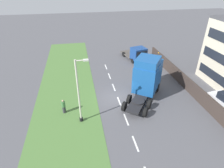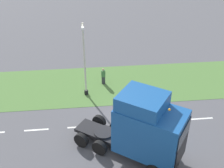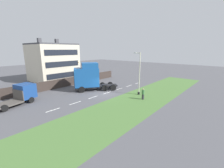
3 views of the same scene
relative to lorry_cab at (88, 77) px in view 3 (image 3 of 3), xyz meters
name	(u,v)px [view 3 (image 3 of 3)]	position (x,y,z in m)	size (l,w,h in m)	color
ground_plane	(104,94)	(-3.54, -0.31, -2.43)	(120.00, 120.00, 0.00)	#515156
grass_verge	(136,102)	(-9.54, -0.31, -2.42)	(7.00, 44.00, 0.01)	#4C7538
lane_markings	(107,93)	(-3.54, -1.01, -2.43)	(0.16, 21.00, 0.00)	white
boundary_wall	(72,81)	(5.46, -0.31, -1.60)	(0.25, 24.00, 1.65)	#382D28
building_block	(53,62)	(13.21, -0.86, 1.74)	(8.44, 9.05, 9.42)	beige
lorry_cab	(88,77)	(0.00, 0.00, 0.00)	(6.19, 7.20, 4.97)	black
flatbed_truck	(22,93)	(1.93, 9.92, -1.11)	(3.42, 5.92, 2.48)	navy
parked_car	(85,76)	(7.24, -5.06, -1.40)	(2.36, 4.45, 2.12)	silver
lamp_post	(139,76)	(-7.94, -3.56, 0.58)	(1.29, 0.35, 6.61)	black
pedestrian	(143,94)	(-9.71, -1.89, -1.64)	(0.39, 0.39, 1.61)	#333338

